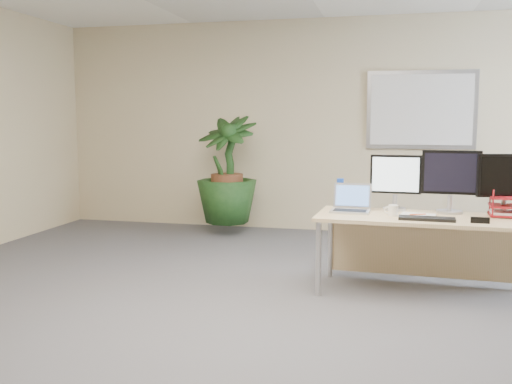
% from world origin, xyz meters
% --- Properties ---
extents(floor, '(8.00, 8.00, 0.00)m').
position_xyz_m(floor, '(0.00, 0.00, 0.00)').
color(floor, '#4E4E53').
rests_on(floor, ground).
extents(back_wall, '(7.00, 0.04, 2.70)m').
position_xyz_m(back_wall, '(0.00, 4.00, 1.35)').
color(back_wall, beige).
rests_on(back_wall, floor).
extents(whiteboard, '(1.30, 0.04, 0.95)m').
position_xyz_m(whiteboard, '(1.20, 3.97, 1.55)').
color(whiteboard, '#A3A3A7').
rests_on(whiteboard, back_wall).
extents(desk, '(1.72, 0.80, 0.65)m').
position_xyz_m(desk, '(1.13, 1.55, 0.51)').
color(desk, '#D6BC7E').
rests_on(desk, floor).
extents(floor_plant, '(1.05, 1.05, 1.50)m').
position_xyz_m(floor_plant, '(-1.12, 3.47, 0.75)').
color(floor_plant, '#133513').
rests_on(floor_plant, floor).
extents(monitor_left, '(0.43, 0.20, 0.48)m').
position_xyz_m(monitor_left, '(0.91, 1.74, 0.92)').
color(monitor_left, '#BABABF').
rests_on(monitor_left, desk).
extents(monitor_right, '(0.48, 0.22, 0.53)m').
position_xyz_m(monitor_right, '(1.36, 1.67, 0.95)').
color(monitor_right, '#BABABF').
rests_on(monitor_right, desk).
extents(monitor_dark, '(0.45, 0.21, 0.51)m').
position_xyz_m(monitor_dark, '(1.78, 1.64, 0.94)').
color(monitor_dark, '#BABABF').
rests_on(monitor_dark, desk).
extents(laptop, '(0.34, 0.30, 0.23)m').
position_xyz_m(laptop, '(0.55, 1.58, 0.71)').
color(laptop, '#B6B6BA').
rests_on(laptop, desk).
extents(keyboard, '(0.44, 0.16, 0.02)m').
position_xyz_m(keyboard, '(1.16, 1.28, 0.66)').
color(keyboard, black).
rests_on(keyboard, desk).
extents(coffee_mug, '(0.12, 0.08, 0.09)m').
position_xyz_m(coffee_mug, '(0.90, 1.42, 0.69)').
color(coffee_mug, white).
rests_on(coffee_mug, desk).
extents(spiral_notebook, '(0.31, 0.25, 0.01)m').
position_xyz_m(spiral_notebook, '(1.10, 1.46, 0.65)').
color(spiral_notebook, white).
rests_on(spiral_notebook, desk).
extents(orange_pen, '(0.13, 0.07, 0.01)m').
position_xyz_m(orange_pen, '(1.09, 1.45, 0.66)').
color(orange_pen, '#E64B19').
rests_on(orange_pen, spiral_notebook).
extents(yellow_highlighter, '(0.11, 0.02, 0.02)m').
position_xyz_m(yellow_highlighter, '(1.30, 1.39, 0.66)').
color(yellow_highlighter, '#FDF41A').
rests_on(yellow_highlighter, desk).
extents(water_bottle, '(0.07, 0.07, 0.26)m').
position_xyz_m(water_bottle, '(0.43, 1.75, 0.77)').
color(water_bottle, silver).
rests_on(water_bottle, desk).
extents(letter_tray, '(0.35, 0.27, 0.16)m').
position_xyz_m(letter_tray, '(1.83, 1.61, 0.72)').
color(letter_tray, maroon).
rests_on(letter_tray, desk).
extents(stapler, '(0.14, 0.04, 0.05)m').
position_xyz_m(stapler, '(1.54, 1.23, 0.67)').
color(stapler, black).
rests_on(stapler, desk).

